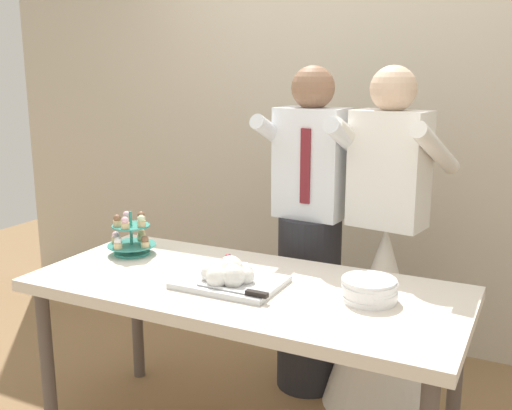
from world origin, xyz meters
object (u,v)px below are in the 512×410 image
object	(u,v)px
dessert_table	(245,300)
plate_stack	(370,290)
person_groom	(310,250)
cupcake_stand	(131,236)
person_bride	(383,293)
main_cake_tray	(230,276)

from	to	relation	value
dessert_table	plate_stack	distance (m)	0.53
plate_stack	person_groom	xyz separation A→B (m)	(-0.48, 0.60, -0.07)
cupcake_stand	person_bride	distance (m)	1.24
main_cake_tray	plate_stack	bearing A→B (deg)	9.55
plate_stack	person_bride	bearing A→B (deg)	98.67
person_bride	dessert_table	bearing A→B (deg)	-123.87
person_bride	plate_stack	bearing A→B (deg)	-81.33
main_cake_tray	person_groom	xyz separation A→B (m)	(0.08, 0.70, -0.07)
cupcake_stand	person_groom	bearing A→B (deg)	36.82
main_cake_tray	person_bride	distance (m)	0.86
dessert_table	main_cake_tray	size ratio (longest dim) A/B	4.14
main_cake_tray	person_bride	size ratio (longest dim) A/B	0.26
dessert_table	person_bride	size ratio (longest dim) A/B	1.08
dessert_table	person_bride	bearing A→B (deg)	56.13
plate_stack	person_groom	bearing A→B (deg)	128.43
main_cake_tray	person_groom	bearing A→B (deg)	83.50
main_cake_tray	plate_stack	size ratio (longest dim) A/B	2.02
dessert_table	main_cake_tray	world-z (taller)	main_cake_tray
main_cake_tray	dessert_table	bearing A→B (deg)	49.74
cupcake_stand	plate_stack	size ratio (longest dim) A/B	1.07
dessert_table	cupcake_stand	size ratio (longest dim) A/B	7.83
dessert_table	person_groom	xyz separation A→B (m)	(0.04, 0.65, 0.05)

